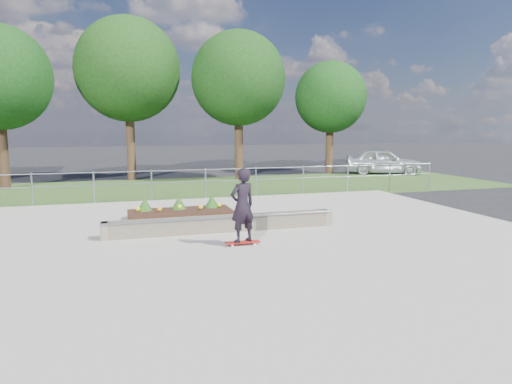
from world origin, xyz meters
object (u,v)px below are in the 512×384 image
planter_bed (180,212)px  parked_car (383,161)px  skateboarder (242,206)px  grind_ledge (223,224)px

planter_bed → parked_car: size_ratio=0.68×
skateboarder → parked_car: (12.23, 13.69, -0.23)m
grind_ledge → skateboarder: size_ratio=3.39×
grind_ledge → planter_bed: planter_bed is taller
planter_bed → skateboarder: skateboarder is taller
planter_bed → parked_car: 16.64m
grind_ledge → skateboarder: skateboarder is taller
planter_bed → skateboarder: (0.96, -3.56, 0.73)m
parked_car → planter_bed: bearing=152.5°
grind_ledge → skateboarder: 1.67m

